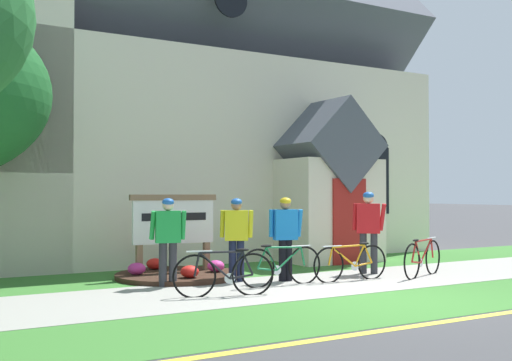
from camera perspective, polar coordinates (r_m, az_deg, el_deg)
The scene contains 17 objects.
ground at distance 13.85m, azimuth 0.59°, elevation -8.39°, with size 140.00×140.00×0.00m, color #3D3D3F.
sidewalk_slab at distance 12.27m, azimuth 6.23°, elevation -9.29°, with size 32.00×2.77×0.01m, color #99968E.
grass_verge at distance 10.40m, azimuth 14.50°, elevation -10.75°, with size 32.00×2.19×0.01m, color #38722D.
church_lawn at distance 14.47m, azimuth -0.04°, elevation -8.06°, with size 24.00×2.52×0.01m, color #38722D.
curb_paint_stripe at distance 9.57m, azimuth 19.86°, elevation -11.57°, with size 28.00×0.16×0.01m, color yellow.
church_building at distance 19.66m, azimuth -9.60°, elevation 8.44°, with size 14.07×11.41×14.16m.
church_sign at distance 13.22m, azimuth -7.51°, elevation -3.80°, with size 1.90×0.17×1.71m.
flower_bed at distance 13.06m, azimuth -7.14°, elevation -8.48°, with size 2.58×2.58×0.34m.
bicycle_black at distance 12.63m, azimuth 8.66°, elevation -7.39°, with size 1.78×0.09×0.77m.
bicycle_white at distance 11.86m, azimuth 2.31°, elevation -7.76°, with size 1.79×0.08×0.81m.
bicycle_orange at distance 10.65m, azimuth -2.91°, elevation -8.50°, with size 1.69×0.51×0.82m.
bicycle_yellow at distance 13.54m, azimuth 14.95°, elevation -6.86°, with size 1.71×0.72×0.82m.
cyclist_in_red_jersey at distance 11.80m, azimuth -8.03°, elevation -4.94°, with size 0.61×0.41×1.65m.
cyclist_in_green_jersey at distance 12.39m, azimuth 2.70°, elevation -4.74°, with size 0.62×0.35×1.66m.
cyclist_in_blue_jersey at distance 12.33m, azimuth -1.79°, elevation -4.82°, with size 0.55×0.46×1.64m.
cyclist_in_yellow_jersey at distance 13.71m, azimuth 10.22°, elevation -4.02°, with size 0.50×0.63×1.77m.
roadside_conifer at distance 22.80m, azimuth 5.65°, elevation 5.21°, with size 3.28×3.28×6.69m.
Camera 1 is at (-7.00, -7.82, 1.75)m, focal length 43.87 mm.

